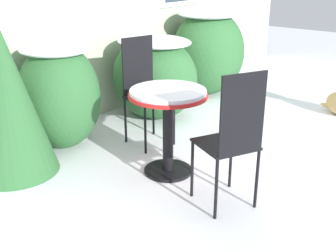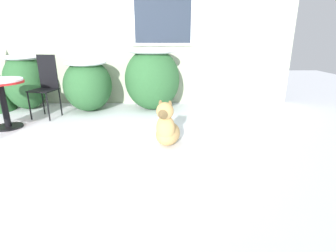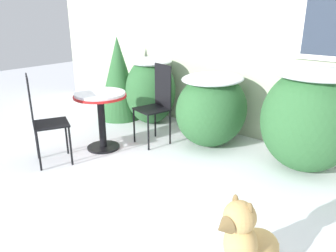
{
  "view_description": "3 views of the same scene",
  "coord_description": "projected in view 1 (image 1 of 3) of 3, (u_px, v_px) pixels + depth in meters",
  "views": [
    {
      "loc": [
        -3.69,
        -1.54,
        1.74
      ],
      "look_at": [
        -1.09,
        0.56,
        0.44
      ],
      "focal_mm": 45.0,
      "sensor_mm": 36.0,
      "label": 1
    },
    {
      "loc": [
        1.34,
        -3.38,
        1.34
      ],
      "look_at": [
        1.4,
        -0.16,
        0.25
      ],
      "focal_mm": 28.0,
      "sensor_mm": 36.0,
      "label": 2
    },
    {
      "loc": [
        2.15,
        -1.96,
        1.74
      ],
      "look_at": [
        0.0,
        0.6,
        0.55
      ],
      "focal_mm": 35.0,
      "sensor_mm": 36.0,
      "label": 3
    }
  ],
  "objects": [
    {
      "name": "ground_plane",
      "position": [
        280.0,
        149.0,
        4.21
      ],
      "size": [
        16.0,
        16.0,
        0.0
      ],
      "primitive_type": "plane",
      "color": "white"
    },
    {
      "name": "shrub_left",
      "position": [
        59.0,
        93.0,
        4.07
      ],
      "size": [
        0.77,
        0.8,
        1.05
      ],
      "color": "#2D6033",
      "rests_on": "ground_plane"
    },
    {
      "name": "shrub_middle",
      "position": [
        154.0,
        75.0,
        4.9
      ],
      "size": [
        0.88,
        1.06,
        0.97
      ],
      "color": "#2D6033",
      "rests_on": "ground_plane"
    },
    {
      "name": "shrub_right",
      "position": [
        208.0,
        50.0,
        5.78
      ],
      "size": [
        1.04,
        0.97,
        1.17
      ],
      "color": "#2D6033",
      "rests_on": "ground_plane"
    },
    {
      "name": "evergreen_bush",
      "position": [
        6.0,
        99.0,
        3.52
      ],
      "size": [
        0.76,
        0.76,
        1.34
      ],
      "color": "#2D6033",
      "rests_on": "ground_plane"
    },
    {
      "name": "patio_table",
      "position": [
        168.0,
        110.0,
        3.54
      ],
      "size": [
        0.67,
        0.67,
        0.76
      ],
      "color": "black",
      "rests_on": "ground_plane"
    },
    {
      "name": "patio_chair_near_table",
      "position": [
        144.0,
        87.0,
        4.19
      ],
      "size": [
        0.47,
        0.47,
        1.07
      ],
      "rotation": [
        0.0,
        0.0,
        -0.23
      ],
      "color": "black",
      "rests_on": "ground_plane"
    },
    {
      "name": "patio_chair_far_side",
      "position": [
        232.0,
        137.0,
        3.0
      ],
      "size": [
        0.52,
        0.52,
        1.07
      ],
      "rotation": [
        0.0,
        0.0,
        2.7
      ],
      "color": "black",
      "rests_on": "ground_plane"
    }
  ]
}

